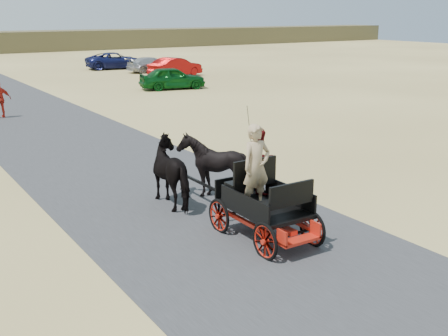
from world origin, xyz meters
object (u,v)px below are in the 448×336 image
horse_left (175,172)px  car_b (175,67)px  car_d (115,61)px  car_a (172,78)px  horse_right (213,166)px  carriage (264,222)px  pedestrian (0,99)px  car_c (152,65)px

horse_left → car_b: 28.86m
horse_left → car_d: horse_left is taller
car_a → horse_left: bearing=163.9°
horse_right → car_d: bearing=-108.2°
carriage → car_d: (11.62, 36.63, 0.33)m
horse_left → car_d: bearing=-109.9°
horse_left → car_b: (13.58, 25.46, -0.13)m
carriage → car_b: bearing=65.4°
pedestrian → car_b: size_ratio=0.40×
carriage → horse_right: horse_right is taller
horse_right → car_a: horse_right is taller
car_a → car_c: size_ratio=1.00×
car_b → car_d: 8.29m
car_b → car_c: (0.03, 4.07, -0.12)m
horse_right → car_a: size_ratio=0.41×
pedestrian → car_d: size_ratio=0.35×
pedestrian → car_c: (14.70, 14.51, -0.27)m
car_a → car_c: 10.57m
horse_right → car_a: bearing=-115.0°
car_d → carriage: bearing=169.7°
car_b → car_c: 4.07m
horse_right → car_b: bearing=-116.1°
car_d → horse_left: bearing=167.4°
horse_left → pedestrian: pedestrian is taller
horse_right → car_b: size_ratio=0.39×
carriage → pedestrian: size_ratio=1.39×
horse_right → car_a: (9.09, 19.52, -0.15)m
horse_left → pedestrian: size_ratio=1.16×
carriage → car_b: size_ratio=0.55×
car_d → car_a: bearing=179.3°
carriage → car_d: 38.43m
pedestrian → car_d: bearing=-123.4°
horse_left → car_c: (13.61, 29.53, -0.25)m
horse_left → pedestrian: (-1.09, 15.02, 0.02)m
pedestrian → car_a: pedestrian is taller
horse_left → car_b: horse_left is taller
car_a → car_d: size_ratio=0.83×
horse_left → car_a: 22.03m
carriage → horse_left: (-0.55, 3.00, 0.49)m
horse_left → carriage: bearing=100.4°
horse_right → car_c: size_ratio=0.41×
horse_right → car_c: bearing=-113.0°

